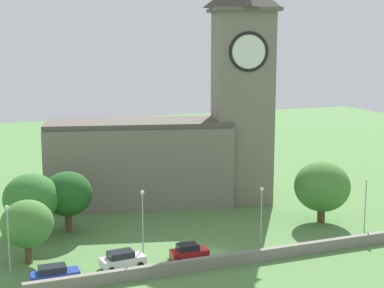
# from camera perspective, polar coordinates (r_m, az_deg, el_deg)

# --- Properties ---
(ground_plane) EXTENTS (200.00, 200.00, 0.00)m
(ground_plane) POSITION_cam_1_polar(r_m,az_deg,el_deg) (80.88, -2.56, -6.83)
(ground_plane) COLOR #517F42
(church) EXTENTS (33.38, 16.90, 31.67)m
(church) POSITION_cam_1_polar(r_m,az_deg,el_deg) (85.76, -1.06, 1.07)
(church) COLOR slate
(church) RESTS_ON ground
(quay_barrier) EXTENTS (40.85, 0.70, 1.26)m
(quay_barrier) POSITION_cam_1_polar(r_m,az_deg,el_deg) (63.96, 3.13, -10.89)
(quay_barrier) COLOR gray
(quay_barrier) RESTS_ON ground
(car_blue) EXTENTS (4.71, 2.14, 1.73)m
(car_blue) POSITION_cam_1_polar(r_m,az_deg,el_deg) (61.27, -12.84, -11.85)
(car_blue) COLOR #233D9E
(car_blue) RESTS_ON ground
(car_white) EXTENTS (4.73, 2.58, 1.81)m
(car_white) POSITION_cam_1_polar(r_m,az_deg,el_deg) (63.76, -6.59, -10.73)
(car_white) COLOR silver
(car_white) RESTS_ON ground
(car_red) EXTENTS (4.09, 2.20, 1.81)m
(car_red) POSITION_cam_1_polar(r_m,az_deg,el_deg) (65.41, -0.28, -10.12)
(car_red) COLOR red
(car_red) RESTS_ON ground
(streetlamp_west_end) EXTENTS (0.44, 0.44, 7.28)m
(streetlamp_west_end) POSITION_cam_1_polar(r_m,az_deg,el_deg) (62.66, -16.94, -7.70)
(streetlamp_west_end) COLOR #9EA0A5
(streetlamp_west_end) RESTS_ON ground
(streetlamp_west_mid) EXTENTS (0.44, 0.44, 7.56)m
(streetlamp_west_mid) POSITION_cam_1_polar(r_m,az_deg,el_deg) (64.63, -4.67, -6.59)
(streetlamp_west_mid) COLOR #9EA0A5
(streetlamp_west_mid) RESTS_ON ground
(streetlamp_central) EXTENTS (0.44, 0.44, 6.81)m
(streetlamp_central) POSITION_cam_1_polar(r_m,az_deg,el_deg) (69.31, 6.56, -5.85)
(streetlamp_central) COLOR #9EA0A5
(streetlamp_central) RESTS_ON ground
(streetlamp_east_mid) EXTENTS (0.44, 0.44, 6.57)m
(streetlamp_east_mid) POSITION_cam_1_polar(r_m,az_deg,el_deg) (76.76, 16.06, -4.72)
(streetlamp_east_mid) COLOR #9EA0A5
(streetlamp_east_mid) RESTS_ON ground
(tree_by_tower) EXTENTS (6.51, 6.51, 7.84)m
(tree_by_tower) POSITION_cam_1_polar(r_m,az_deg,el_deg) (73.27, -14.91, -4.99)
(tree_by_tower) COLOR brown
(tree_by_tower) RESTS_ON ground
(tree_churchyard) EXTENTS (5.97, 5.97, 7.51)m
(tree_churchyard) POSITION_cam_1_polar(r_m,az_deg,el_deg) (74.79, -11.64, -4.63)
(tree_churchyard) COLOR brown
(tree_churchyard) RESTS_ON ground
(tree_riverside_east) EXTENTS (5.50, 5.50, 6.79)m
(tree_riverside_east) POSITION_cam_1_polar(r_m,az_deg,el_deg) (65.79, -15.26, -7.26)
(tree_riverside_east) COLOR brown
(tree_riverside_east) RESTS_ON ground
(tree_riverside_west) EXTENTS (7.11, 7.11, 7.91)m
(tree_riverside_west) POSITION_cam_1_polar(r_m,az_deg,el_deg) (79.00, 12.16, -3.94)
(tree_riverside_west) COLOR brown
(tree_riverside_west) RESTS_ON ground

